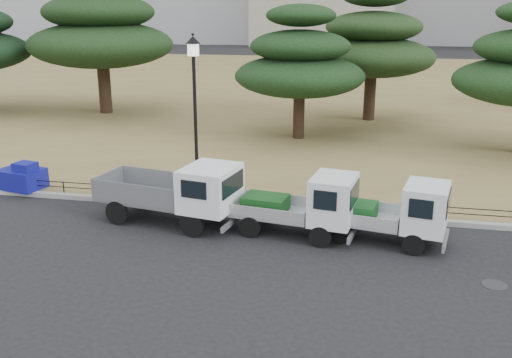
% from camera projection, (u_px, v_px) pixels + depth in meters
% --- Properties ---
extents(ground, '(220.00, 220.00, 0.00)m').
position_uv_depth(ground, '(242.00, 244.00, 16.03)').
color(ground, black).
extents(lawn, '(120.00, 56.00, 0.15)m').
position_uv_depth(lawn, '(329.00, 89.00, 44.67)').
color(lawn, olive).
rests_on(lawn, ground).
extents(curb, '(120.00, 0.25, 0.16)m').
position_uv_depth(curb, '(260.00, 210.00, 18.44)').
color(curb, gray).
rests_on(curb, ground).
extents(truck_large, '(4.61, 2.47, 1.91)m').
position_uv_depth(truck_large, '(176.00, 190.00, 17.25)').
color(truck_large, black).
rests_on(truck_large, ground).
extents(truck_kei_front, '(3.70, 1.98, 1.86)m').
position_uv_depth(truck_kei_front, '(303.00, 205.00, 16.37)').
color(truck_kei_front, black).
rests_on(truck_kei_front, ground).
extents(truck_kei_rear, '(3.63, 2.05, 1.79)m').
position_uv_depth(truck_kei_rear, '(394.00, 212.00, 15.88)').
color(truck_kei_rear, black).
rests_on(truck_kei_rear, ground).
extents(street_lamp, '(0.48, 0.48, 5.36)m').
position_uv_depth(street_lamp, '(195.00, 92.00, 18.05)').
color(street_lamp, black).
rests_on(street_lamp, lawn).
extents(pipe_fence, '(38.00, 0.04, 0.40)m').
position_uv_depth(pipe_fence, '(261.00, 198.00, 18.48)').
color(pipe_fence, black).
rests_on(pipe_fence, lawn).
extents(tarp_pile, '(1.68, 1.37, 1.00)m').
position_uv_depth(tarp_pile, '(22.00, 177.00, 20.26)').
color(tarp_pile, navy).
rests_on(tarp_pile, lawn).
extents(manhole, '(0.60, 0.60, 0.01)m').
position_uv_depth(manhole, '(495.00, 285.00, 13.67)').
color(manhole, '#2D2D30').
rests_on(manhole, ground).
extents(pine_west_near, '(8.43, 8.43, 8.43)m').
position_uv_depth(pine_west_near, '(100.00, 30.00, 33.21)').
color(pine_west_near, black).
rests_on(pine_west_near, lawn).
extents(pine_center_left, '(6.23, 6.23, 6.33)m').
position_uv_depth(pine_center_left, '(300.00, 62.00, 27.00)').
color(pine_center_left, black).
rests_on(pine_center_left, lawn).
extents(pine_center_right, '(6.89, 6.89, 7.31)m').
position_uv_depth(pine_center_right, '(373.00, 43.00, 31.26)').
color(pine_center_right, black).
rests_on(pine_center_right, lawn).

